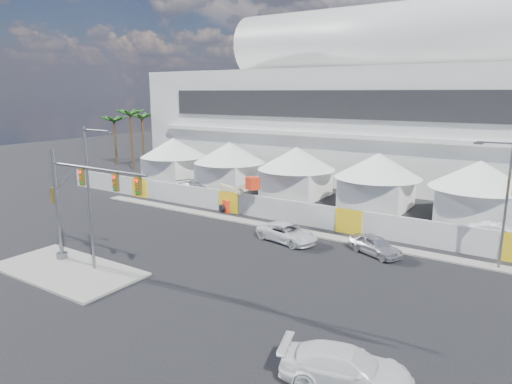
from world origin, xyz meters
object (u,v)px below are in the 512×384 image
Objects in this scene: pickup_near at (346,367)px; streetlight_curb at (504,196)px; traffic_mast at (74,203)px; streetlight_median at (91,189)px; lot_car_c at (194,190)px; boom_lift at (231,199)px; lot_car_a at (498,233)px; sedan_silver at (375,245)px; pickup_curb at (287,233)px.

streetlight_curb is (3.49, 16.63, 4.08)m from pickup_near.
streetlight_median is at bearing 1.06° from traffic_mast.
streetlight_curb is at bearing -78.74° from lot_car_c.
traffic_mast is at bearing -64.20° from boom_lift.
streetlight_curb reaches higher than boom_lift.
lot_car_a is 30.62m from traffic_mast.
pickup_near is 0.65× the size of boom_lift.
pickup_near is at bearing 170.54° from lot_car_a.
traffic_mast is (-19.48, 2.14, 3.51)m from pickup_near.
boom_lift is (-22.94, -3.05, 0.35)m from lot_car_a.
lot_car_a is at bearing 42.46° from traffic_mast.
sedan_silver is at bearing 7.67° from boom_lift.
streetlight_curb is (13.97, 2.67, 4.14)m from pickup_curb.
streetlight_curb is at bearing -67.43° from pickup_curb.
pickup_near is at bearing -140.61° from sedan_silver.
pickup_curb is 0.91× the size of lot_car_c.
streetlight_curb reaches higher than sedan_silver.
pickup_near is 17.47m from streetlight_curb.
pickup_near is 0.57× the size of traffic_mast.
traffic_mast is (-9.00, -11.82, 3.57)m from pickup_curb.
streetlight_median is (1.76, 0.03, 1.09)m from traffic_mast.
lot_car_c is 0.68× the size of boom_lift.
streetlight_median is at bearing -145.73° from streetlight_curb.
streetlight_curb is (0.53, -6.05, 4.12)m from lot_car_a.
lot_car_c reaches higher than sedan_silver.
streetlight_curb is 23.96m from boom_lift.
streetlight_curb reaches higher than lot_car_c.
boom_lift is (-9.50, 5.67, 0.37)m from pickup_curb.
lot_car_c is at bearing 170.35° from streetlight_curb.
pickup_curb is 11.07m from boom_lift.
boom_lift is (-23.47, 3.00, -3.77)m from streetlight_curb.
pickup_curb is at bearing 122.55° from sedan_silver.
traffic_mast is 17.78m from boom_lift.
pickup_near is (3.92, -14.88, 0.06)m from sedan_silver.
boom_lift reaches higher than sedan_silver.
sedan_silver is 0.74× the size of lot_car_c.
sedan_silver is 20.42m from traffic_mast.
lot_car_a is at bearing -23.91° from pickup_near.
sedan_silver is 6.62m from pickup_curb.
traffic_mast is at bearing 67.25° from pickup_near.
lot_car_a is 23.15m from boom_lift.
streetlight_median reaches higher than traffic_mast.
boom_lift is (-19.98, 19.63, 0.30)m from pickup_near.
lot_car_a is (2.96, 22.68, -0.04)m from pickup_near.
pickup_near is 0.57× the size of streetlight_median.
boom_lift is (-0.50, 17.49, -3.21)m from traffic_mast.
streetlight_median reaches higher than lot_car_a.
pickup_near is at bearing -131.35° from pickup_curb.
pickup_near is 19.91m from traffic_mast.
lot_car_c is (-29.36, -0.97, 0.09)m from lot_car_a.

